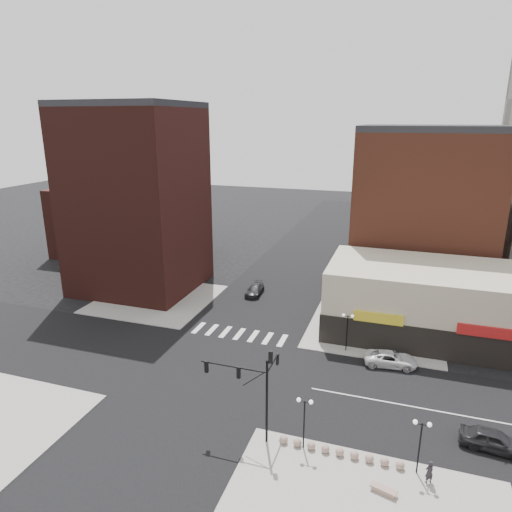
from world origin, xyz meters
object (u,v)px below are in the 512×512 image
(dark_sedan_north, at_px, (255,290))
(stone_bench, at_px, (384,490))
(street_lamp_se_b, at_px, (421,434))
(pedestrian, at_px, (429,472))
(dark_sedan_east, at_px, (494,440))
(street_lamp_ne, at_px, (348,323))
(white_suv, at_px, (391,359))
(traffic_signal, at_px, (256,380))
(street_lamp_se_a, at_px, (304,411))

(dark_sedan_north, relative_size, stone_bench, 2.66)
(street_lamp_se_b, distance_m, pedestrian, 2.52)
(dark_sedan_east, bearing_deg, street_lamp_se_b, 135.45)
(street_lamp_se_b, relative_size, pedestrian, 2.41)
(street_lamp_ne, xyz_separation_m, dark_sedan_east, (12.38, -11.61, -2.49))
(dark_sedan_east, distance_m, pedestrian, 6.89)
(street_lamp_ne, bearing_deg, dark_sedan_east, -43.17)
(street_lamp_se_b, xyz_separation_m, dark_sedan_north, (-21.31, 28.39, -2.60))
(dark_sedan_east, distance_m, stone_bench, 10.21)
(street_lamp_se_b, height_order, stone_bench, street_lamp_se_b)
(street_lamp_se_b, height_order, dark_sedan_north, street_lamp_se_b)
(dark_sedan_east, bearing_deg, white_suv, 43.82)
(traffic_signal, height_order, stone_bench, traffic_signal)
(white_suv, xyz_separation_m, dark_sedan_east, (7.78, -10.11, 0.09))
(white_suv, relative_size, dark_sedan_east, 1.09)
(dark_sedan_east, height_order, dark_sedan_north, dark_sedan_east)
(street_lamp_se_a, relative_size, pedestrian, 2.41)
(street_lamp_se_b, bearing_deg, pedestrian, -43.82)
(street_lamp_se_b, bearing_deg, stone_bench, -128.54)
(street_lamp_se_a, xyz_separation_m, dark_sedan_north, (-13.31, 28.39, -2.60))
(street_lamp_se_a, distance_m, street_lamp_se_b, 8.00)
(traffic_signal, bearing_deg, stone_bench, -15.87)
(dark_sedan_north, bearing_deg, pedestrian, -55.99)
(dark_sedan_north, bearing_deg, street_lamp_se_a, -68.02)
(street_lamp_ne, bearing_deg, pedestrian, -65.16)
(pedestrian, distance_m, stone_bench, 3.44)
(pedestrian, xyz_separation_m, stone_bench, (-2.80, -1.88, -0.65))
(street_lamp_ne, relative_size, pedestrian, 2.41)
(street_lamp_se_b, relative_size, dark_sedan_east, 0.88)
(stone_bench, bearing_deg, white_suv, 106.84)
(street_lamp_se_a, bearing_deg, white_suv, 68.89)
(street_lamp_se_b, distance_m, street_lamp_ne, 17.46)
(white_suv, xyz_separation_m, dark_sedan_north, (-18.91, 13.89, -0.02))
(traffic_signal, height_order, dark_sedan_north, traffic_signal)
(traffic_signal, distance_m, street_lamp_se_b, 11.88)
(traffic_signal, distance_m, white_suv, 17.64)
(dark_sedan_east, bearing_deg, street_lamp_ne, 53.07)
(dark_sedan_north, xyz_separation_m, pedestrian, (22.05, -29.10, 0.30))
(street_lamp_se_b, xyz_separation_m, dark_sedan_east, (5.38, 4.39, -2.49))
(street_lamp_ne, xyz_separation_m, white_suv, (4.60, -1.50, -2.58))
(dark_sedan_east, bearing_deg, stone_bench, 139.39)
(pedestrian, bearing_deg, dark_sedan_north, -87.79)
(stone_bench, bearing_deg, dark_sedan_north, 137.55)
(street_lamp_se_b, distance_m, dark_sedan_east, 7.37)
(street_lamp_se_a, height_order, street_lamp_ne, same)
(street_lamp_se_b, bearing_deg, street_lamp_se_a, 180.00)
(traffic_signal, relative_size, stone_bench, 4.37)
(dark_sedan_east, relative_size, pedestrian, 2.73)
(traffic_signal, xyz_separation_m, pedestrian, (12.50, -0.87, -3.98))
(dark_sedan_north, bearing_deg, street_lamp_ne, -44.03)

